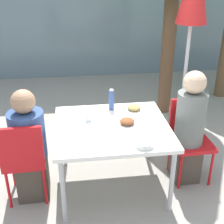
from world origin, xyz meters
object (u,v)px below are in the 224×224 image
chair_left (24,156)px  person_right (189,130)px  salad_bowl (144,144)px  drinking_cup (89,116)px  person_left (29,149)px  chair_right (190,133)px  bottle (111,100)px

chair_left → person_right: bearing=2.9°
person_right → salad_bowl: size_ratio=7.54×
drinking_cup → salad_bowl: 0.70m
person_left → drinking_cup: (0.59, 0.16, 0.23)m
chair_right → drinking_cup: 1.10m
person_right → drinking_cup: size_ratio=13.16×
chair_left → bottle: 1.07m
bottle → drinking_cup: 0.36m
chair_right → salad_bowl: (-0.62, -0.51, 0.23)m
drinking_cup → salad_bowl: bearing=-50.5°
person_left → salad_bowl: person_left is taller
person_left → salad_bowl: (1.03, -0.38, 0.20)m
person_left → bottle: person_left is taller
drinking_cup → bottle: bearing=41.6°
person_left → bottle: bearing=23.3°
bottle → drinking_cup: bearing=-138.4°
bottle → drinking_cup: size_ratio=2.47×
chair_left → drinking_cup: bearing=19.4°
chair_right → bottle: size_ratio=3.78×
person_right → bottle: bearing=-26.3°
person_left → person_right: 1.61m
person_right → chair_right: bearing=-122.0°
person_left → chair_right: size_ratio=1.31×
bottle → person_left: bearing=-155.0°
person_left → person_right: (1.61, 0.05, 0.06)m
person_left → salad_bowl: bearing=-21.8°
person_left → drinking_cup: 0.65m
chair_left → chair_right: bearing=5.5°
chair_right → person_left: bearing=2.6°
chair_right → bottle: bearing=-20.0°
drinking_cup → person_left: bearing=-164.4°
chair_right → bottle: 0.91m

